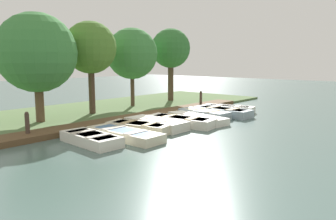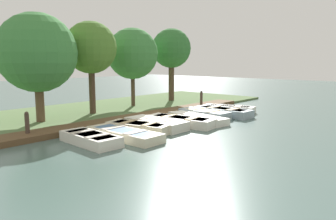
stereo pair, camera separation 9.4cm
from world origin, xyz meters
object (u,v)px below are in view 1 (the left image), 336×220
object	(u,v)px
rowboat_5	(197,118)
park_tree_center	(132,54)
rowboat_4	(181,121)
rowboat_6	(204,114)
park_tree_far_left	(37,53)
rowboat_0	(91,139)
mooring_post_far	(201,99)
rowboat_1	(125,134)
rowboat_8	(228,109)
park_tree_left	(90,48)
rowboat_3	(156,123)
rowboat_2	(139,127)
mooring_post_near	(27,125)
park_tree_right	(171,49)
rowboat_7	(223,112)

from	to	relation	value
rowboat_5	park_tree_center	xyz separation A→B (m)	(-5.92, 1.11, 3.27)
rowboat_4	rowboat_6	distance (m)	2.51
park_tree_far_left	rowboat_0	bearing A→B (deg)	-7.33
rowboat_0	mooring_post_far	world-z (taller)	mooring_post_far
rowboat_1	rowboat_8	xyz separation A→B (m)	(-0.39, 8.48, 0.02)
mooring_post_far	park_tree_left	xyz separation A→B (m)	(-2.61, -6.60, 3.15)
rowboat_3	park_tree_far_left	xyz separation A→B (m)	(-4.74, -3.02, 3.17)
rowboat_2	mooring_post_near	size ratio (longest dim) A/B	2.74
rowboat_4	mooring_post_far	distance (m)	6.18
rowboat_5	park_tree_right	world-z (taller)	park_tree_right
rowboat_5	park_tree_right	distance (m)	8.59
rowboat_7	mooring_post_far	world-z (taller)	mooring_post_far
rowboat_6	park_tree_far_left	xyz separation A→B (m)	(-4.80, -6.70, 3.17)
rowboat_4	rowboat_3	bearing A→B (deg)	-119.56
rowboat_4	park_tree_far_left	bearing A→B (deg)	-149.82
rowboat_2	park_tree_left	bearing A→B (deg)	152.82
rowboat_2	park_tree_center	bearing A→B (deg)	125.67
rowboat_7	mooring_post_near	size ratio (longest dim) A/B	3.05
rowboat_1	rowboat_3	size ratio (longest dim) A/B	1.15
rowboat_3	rowboat_6	xyz separation A→B (m)	(0.06, 3.68, 0.00)
rowboat_1	rowboat_4	xyz separation A→B (m)	(0.02, 3.48, 0.03)
rowboat_2	rowboat_8	distance (m)	7.27
rowboat_4	rowboat_2	bearing A→B (deg)	-110.36
mooring_post_near	rowboat_1	bearing A→B (deg)	42.68
rowboat_4	mooring_post_far	bearing A→B (deg)	107.77
rowboat_1	mooring_post_near	distance (m)	3.77
rowboat_2	park_tree_left	world-z (taller)	park_tree_left
rowboat_5	rowboat_7	xyz separation A→B (m)	(-0.01, 2.41, 0.04)
rowboat_5	park_tree_right	xyz separation A→B (m)	(-5.99, 4.94, 3.67)
rowboat_0	rowboat_6	xyz separation A→B (m)	(-0.08, 7.33, 0.01)
rowboat_3	rowboat_6	bearing A→B (deg)	89.21
park_tree_left	park_tree_right	bearing A→B (deg)	94.78
rowboat_3	park_tree_left	bearing A→B (deg)	178.78
rowboat_2	rowboat_4	world-z (taller)	rowboat_4
rowboat_2	mooring_post_near	xyz separation A→B (m)	(-2.31, -3.75, 0.34)
rowboat_2	rowboat_5	bearing A→B (deg)	69.16
rowboat_4	mooring_post_far	world-z (taller)	mooring_post_far
rowboat_8	park_tree_center	bearing A→B (deg)	-168.57
rowboat_0	rowboat_2	world-z (taller)	rowboat_2
rowboat_3	rowboat_4	xyz separation A→B (m)	(0.45, 1.20, -0.00)
rowboat_3	rowboat_8	distance (m)	6.21
rowboat_1	park_tree_right	xyz separation A→B (m)	(-5.98, 9.74, 3.67)
rowboat_8	park_tree_far_left	world-z (taller)	park_tree_far_left
rowboat_2	rowboat_7	world-z (taller)	rowboat_7
rowboat_7	mooring_post_far	distance (m)	3.29
park_tree_far_left	rowboat_1	bearing A→B (deg)	8.16
rowboat_1	mooring_post_far	bearing A→B (deg)	106.42
park_tree_left	park_tree_center	size ratio (longest dim) A/B	1.01
rowboat_6	park_tree_center	bearing A→B (deg)	-175.46
rowboat_1	mooring_post_far	size ratio (longest dim) A/B	3.14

